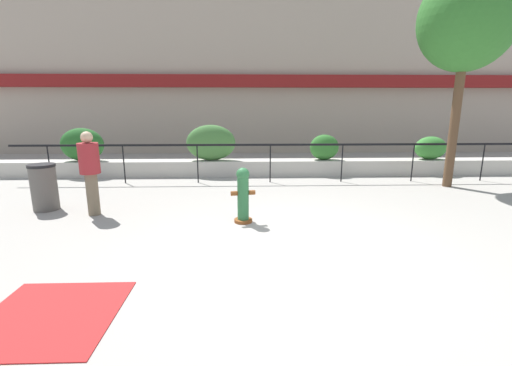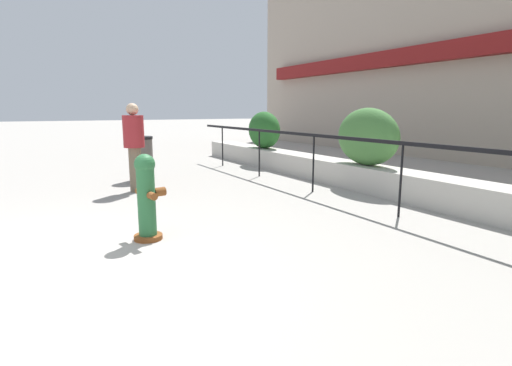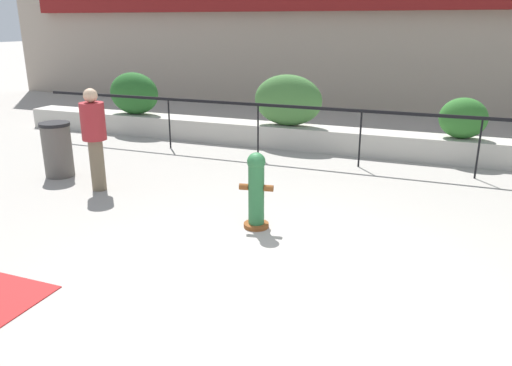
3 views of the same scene
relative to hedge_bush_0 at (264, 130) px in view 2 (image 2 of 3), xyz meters
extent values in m
plane|color=#9E9991|center=(5.94, -6.00, -1.03)|extent=(120.00, 120.00, 0.00)
cube|color=#B7B2A8|center=(5.94, 0.00, -0.78)|extent=(18.00, 0.70, 0.50)
cube|color=black|center=(5.94, -1.10, 0.09)|extent=(15.00, 0.05, 0.06)
cylinder|color=black|center=(-0.49, -1.10, -0.45)|extent=(0.04, 0.04, 1.15)
cylinder|color=black|center=(1.66, -1.10, -0.45)|extent=(0.04, 0.04, 1.15)
cylinder|color=black|center=(3.80, -1.10, -0.45)|extent=(0.04, 0.04, 1.15)
cylinder|color=black|center=(5.94, -1.10, -0.45)|extent=(0.04, 0.04, 1.15)
ellipsoid|color=#235B23|center=(0.00, 0.00, 0.00)|extent=(1.36, 0.70, 1.05)
ellipsoid|color=#427538|center=(4.10, 0.00, 0.05)|extent=(1.58, 0.64, 1.14)
cylinder|color=brown|center=(5.15, -4.70, -1.00)|extent=(0.41, 0.41, 0.06)
cylinder|color=#286638|center=(5.15, -4.70, -0.54)|extent=(0.26, 0.26, 0.85)
sphere|color=#286638|center=(5.15, -4.70, -0.07)|extent=(0.25, 0.25, 0.25)
cylinder|color=brown|center=(5.12, -4.52, -0.44)|extent=(0.14, 0.16, 0.11)
cylinder|color=brown|center=(5.32, -4.67, -0.44)|extent=(0.14, 0.11, 0.09)
cylinder|color=brown|center=(4.98, -4.73, -0.44)|extent=(0.14, 0.11, 0.09)
cylinder|color=brown|center=(2.04, -4.14, -0.59)|extent=(0.25, 0.25, 0.88)
cylinder|color=maroon|center=(2.04, -4.14, 0.16)|extent=(0.42, 0.42, 0.62)
sphere|color=#D6AD89|center=(2.04, -4.14, 0.59)|extent=(0.23, 0.23, 0.23)
cylinder|color=#56514C|center=(0.84, -3.73, -0.55)|extent=(0.52, 0.52, 0.95)
cylinder|color=black|center=(0.84, -3.73, -0.05)|extent=(0.55, 0.55, 0.06)
camera|label=1|loc=(5.20, -11.08, 1.18)|focal=24.00mm
camera|label=2|loc=(10.01, -5.86, 0.58)|focal=28.00mm
camera|label=3|loc=(7.50, -10.75, 1.72)|focal=35.00mm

